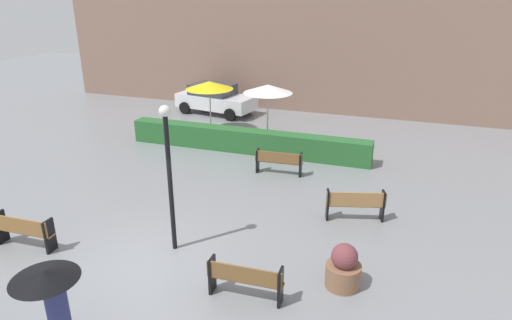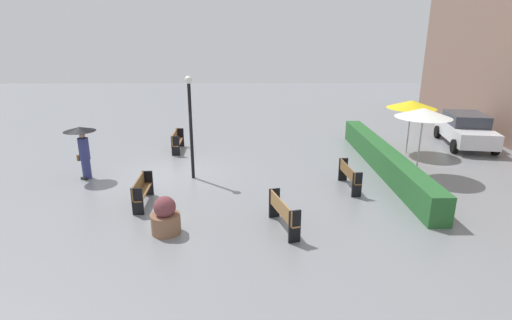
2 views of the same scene
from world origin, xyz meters
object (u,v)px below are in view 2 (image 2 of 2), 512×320
bench_far_right (283,211)px  planter_pot (165,217)px  patio_umbrella_yellow (412,104)px  patio_umbrella_white (424,113)px  bench_back_row (349,174)px  pedestrian_with_umbrella (82,143)px  bench_near_left (177,140)px  lamp_post (190,117)px  bench_near_right (142,189)px  parked_car (466,129)px

bench_far_right → planter_pot: (0.15, -3.22, -0.08)m
patio_umbrella_yellow → patio_umbrella_white: size_ratio=0.92×
bench_back_row → pedestrian_with_umbrella: size_ratio=0.87×
bench_near_left → patio_umbrella_white: size_ratio=0.64×
patio_umbrella_yellow → bench_back_row: bearing=-40.6°
bench_near_left → patio_umbrella_yellow: (0.50, 10.63, 1.72)m
bench_near_left → pedestrian_with_umbrella: bearing=-37.8°
lamp_post → patio_umbrella_white: size_ratio=1.46×
pedestrian_with_umbrella → patio_umbrella_yellow: patio_umbrella_yellow is taller
planter_pot → patio_umbrella_yellow: patio_umbrella_yellow is taller
bench_near_left → bench_far_right: size_ratio=0.98×
bench_near_left → bench_back_row: size_ratio=0.97×
bench_near_right → lamp_post: (-2.45, 1.31, 1.85)m
bench_back_row → patio_umbrella_white: 3.81m
bench_near_left → parked_car: (-0.72, 13.93, 0.29)m
bench_far_right → parked_car: bearing=132.0°
patio_umbrella_yellow → parked_car: patio_umbrella_yellow is taller
bench_back_row → parked_car: bearing=128.5°
bench_far_right → pedestrian_with_umbrella: size_ratio=0.86×
bench_far_right → lamp_post: bearing=-144.2°
bench_near_right → bench_far_right: bench_far_right is taller
bench_near_right → bench_back_row: size_ratio=0.98×
bench_near_right → planter_pot: (1.95, 1.14, -0.05)m
bench_near_right → planter_pot: size_ratio=1.58×
bench_near_right → bench_back_row: 7.07m
patio_umbrella_yellow → lamp_post: bearing=-71.2°
bench_back_row → parked_car: parked_car is taller
bench_near_right → pedestrian_with_umbrella: size_ratio=0.85×
patio_umbrella_white → parked_car: (-4.22, 4.05, -1.63)m
patio_umbrella_white → parked_car: bearing=136.2°
bench_far_right → bench_near_right: bearing=-112.3°
bench_far_right → bench_back_row: bearing=139.8°
planter_pot → patio_umbrella_white: 10.13m
pedestrian_with_umbrella → patio_umbrella_white: (-0.15, 12.71, 1.06)m
pedestrian_with_umbrella → bench_back_row: bearing=82.8°
bench_near_left → pedestrian_with_umbrella: size_ratio=0.85×
bench_back_row → planter_pot: size_ratio=1.61×
bench_back_row → parked_car: 9.00m
bench_near_right → patio_umbrella_yellow: 12.23m
bench_near_right → patio_umbrella_yellow: patio_umbrella_yellow is taller
lamp_post → bench_near_left: bearing=-161.6°
patio_umbrella_white → pedestrian_with_umbrella: bearing=-89.3°
planter_pot → bench_back_row: bearing=119.0°
bench_near_right → parked_car: 15.60m
bench_near_left → pedestrian_with_umbrella: (3.66, -2.83, 0.85)m
bench_far_right → lamp_post: 5.53m
lamp_post → patio_umbrella_yellow: (-3.20, 9.39, -0.11)m
bench_back_row → patio_umbrella_white: bearing=114.6°
lamp_post → patio_umbrella_yellow: size_ratio=1.58×
bench_far_right → lamp_post: (-4.24, -3.06, 1.81)m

